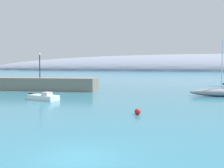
{
  "coord_description": "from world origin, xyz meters",
  "views": [
    {
      "loc": [
        4.33,
        -12.0,
        4.35
      ],
      "look_at": [
        -3.57,
        22.89,
        1.84
      ],
      "focal_mm": 43.86,
      "sensor_mm": 36.0,
      "label": 1
    }
  ],
  "objects": [
    {
      "name": "motorboat_white_alongside_breakwater",
      "position": [
        -11.36,
        18.91,
        0.36
      ],
      "size": [
        4.47,
        2.79,
        1.03
      ],
      "rotation": [
        0.0,
        0.0,
        5.97
      ],
      "color": "white",
      "rests_on": "water"
    },
    {
      "name": "water",
      "position": [
        0.0,
        0.0,
        0.0
      ],
      "size": [
        600.0,
        600.0,
        0.0
      ],
      "primitive_type": "plane",
      "color": "teal",
      "rests_on": "ground"
    },
    {
      "name": "distant_ridge",
      "position": [
        29.55,
        215.8,
        0.0
      ],
      "size": [
        382.52,
        86.69,
        25.75
      ],
      "primitive_type": "ellipsoid",
      "color": "gray",
      "rests_on": "ground"
    },
    {
      "name": "mooring_buoy_red",
      "position": [
        1.29,
        11.57,
        0.27
      ],
      "size": [
        0.54,
        0.54,
        0.54
      ],
      "primitive_type": "sphere",
      "color": "red",
      "rests_on": "water"
    },
    {
      "name": "sailboat_grey_outer_mooring",
      "position": [
        10.77,
        27.95,
        0.57
      ],
      "size": [
        8.54,
        2.01,
        7.75
      ],
      "rotation": [
        0.0,
        0.0,
        3.19
      ],
      "color": "gray",
      "rests_on": "water"
    },
    {
      "name": "breakwater_rocks",
      "position": [
        -20.72,
        31.08,
        1.08
      ],
      "size": [
        24.95,
        5.82,
        2.16
      ],
      "primitive_type": "cube",
      "rotation": [
        0.0,
        0.0,
        0.06
      ],
      "color": "gray",
      "rests_on": "ground"
    },
    {
      "name": "harbor_lamp_post",
      "position": [
        -17.77,
        30.35,
        4.74
      ],
      "size": [
        0.36,
        0.36,
        4.17
      ],
      "color": "black",
      "rests_on": "breakwater_rocks"
    }
  ]
}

